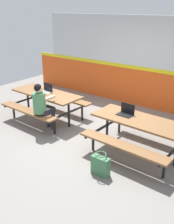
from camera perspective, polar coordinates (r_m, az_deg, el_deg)
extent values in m
cube|color=gray|center=(6.31, 0.31, -4.55)|extent=(10.00, 10.00, 0.02)
cube|color=#E55119|center=(8.04, 10.82, 5.37)|extent=(8.00, 0.12, 1.10)
cube|color=yellow|center=(7.83, 10.92, 9.47)|extent=(8.00, 0.03, 0.10)
cube|color=silver|center=(7.76, 11.56, 14.94)|extent=(6.72, 0.12, 1.40)
cube|color=brown|center=(6.86, -8.91, 4.04)|extent=(1.96, 0.81, 0.04)
cube|color=brown|center=(6.58, -12.83, 0.24)|extent=(1.85, 0.34, 0.04)
cube|color=brown|center=(7.37, -5.14, 3.14)|extent=(1.85, 0.34, 0.04)
cube|color=black|center=(7.56, -12.78, 2.52)|extent=(0.04, 0.04, 0.70)
cube|color=black|center=(7.54, -12.81, 2.80)|extent=(0.09, 1.55, 0.04)
cube|color=black|center=(7.33, -15.77, 0.37)|extent=(0.04, 0.04, 0.41)
cube|color=black|center=(7.91, -9.84, 2.52)|extent=(0.04, 0.04, 0.41)
cube|color=black|center=(6.46, -3.99, -0.43)|extent=(0.04, 0.04, 0.70)
cube|color=black|center=(6.44, -4.00, -0.10)|extent=(0.09, 1.55, 0.04)
cube|color=black|center=(6.19, -7.15, -3.08)|extent=(0.04, 0.04, 0.41)
cube|color=black|center=(6.86, -1.07, -0.26)|extent=(0.04, 0.04, 0.41)
cube|color=brown|center=(5.29, 11.57, -1.84)|extent=(1.96, 0.81, 0.04)
cube|color=brown|center=(4.92, 7.76, -7.31)|extent=(1.85, 0.34, 0.04)
cube|color=brown|center=(5.93, 14.27, -2.41)|extent=(1.85, 0.34, 0.04)
cube|color=black|center=(5.81, 4.44, -3.18)|extent=(0.04, 0.04, 0.70)
cube|color=black|center=(5.79, 4.46, -2.82)|extent=(0.09, 1.55, 0.04)
cube|color=black|center=(5.51, 1.35, -6.32)|extent=(0.04, 0.04, 0.41)
cube|color=black|center=(6.26, 7.08, -2.80)|extent=(0.04, 0.04, 0.41)
cube|color=black|center=(4.85, 16.52, -11.73)|extent=(0.04, 0.04, 0.41)
cylinder|color=#2D2D38|center=(6.59, -8.48, -1.35)|extent=(0.11, 0.11, 0.45)
cylinder|color=#2D2D38|center=(6.46, -7.40, -1.76)|extent=(0.11, 0.11, 0.45)
cube|color=#2D2D38|center=(6.32, -9.08, 0.38)|extent=(0.31, 0.39, 0.12)
cylinder|color=#4C8C59|center=(6.13, -10.39, 1.99)|extent=(0.30, 0.30, 0.48)
cylinder|color=beige|center=(6.32, -9.92, 3.58)|extent=(0.09, 0.30, 0.08)
cylinder|color=beige|center=(6.12, -8.18, 3.06)|extent=(0.09, 0.30, 0.08)
sphere|color=beige|center=(6.04, -10.46, 4.98)|extent=(0.20, 0.20, 0.20)
sphere|color=black|center=(6.01, -10.70, 5.23)|extent=(0.18, 0.18, 0.18)
cube|color=silver|center=(6.88, -9.11, 4.31)|extent=(0.33, 0.23, 0.01)
cube|color=black|center=(6.91, -8.52, 5.41)|extent=(0.32, 0.02, 0.21)
cube|color=black|center=(5.44, 8.27, -0.61)|extent=(0.33, 0.23, 0.01)
cube|color=black|center=(5.48, 8.92, 0.80)|extent=(0.32, 0.02, 0.21)
cube|color=#3F724C|center=(4.77, 2.97, -11.67)|extent=(0.34, 0.14, 0.36)
torus|color=#3F724C|center=(4.64, 3.03, -9.22)|extent=(0.21, 0.21, 0.02)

